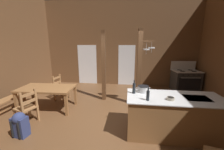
{
  "coord_description": "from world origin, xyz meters",
  "views": [
    {
      "loc": [
        0.52,
        -3.36,
        2.11
      ],
      "look_at": [
        -0.05,
        1.03,
        1.09
      ],
      "focal_mm": 21.61,
      "sensor_mm": 36.0,
      "label": 1
    }
  ],
  "objects_px": {
    "ladderback_chair_near_window": "(27,107)",
    "bottle_short_on_counter": "(148,95)",
    "mixing_bowl_on_counter": "(171,99)",
    "bench_along_left_wall": "(3,105)",
    "stockpot_on_counter": "(143,89)",
    "stove_range": "(185,80)",
    "bottle_tall_on_counter": "(134,88)",
    "ladderback_chair_by_post": "(60,88)",
    "dining_table": "(47,90)",
    "backpack": "(20,124)",
    "kitchen_island": "(173,116)"
  },
  "relations": [
    {
      "from": "ladderback_chair_near_window",
      "to": "bottle_short_on_counter",
      "type": "xyz_separation_m",
      "value": [
        3.09,
        -0.23,
        0.59
      ]
    },
    {
      "from": "mixing_bowl_on_counter",
      "to": "bottle_short_on_counter",
      "type": "bearing_deg",
      "value": -169.68
    },
    {
      "from": "bench_along_left_wall",
      "to": "stockpot_on_counter",
      "type": "distance_m",
      "value": 4.19
    },
    {
      "from": "stove_range",
      "to": "mixing_bowl_on_counter",
      "type": "height_order",
      "value": "stove_range"
    },
    {
      "from": "mixing_bowl_on_counter",
      "to": "bottle_tall_on_counter",
      "type": "relative_size",
      "value": 0.49
    },
    {
      "from": "bench_along_left_wall",
      "to": "mixing_bowl_on_counter",
      "type": "bearing_deg",
      "value": -5.77
    },
    {
      "from": "ladderback_chair_near_window",
      "to": "bottle_short_on_counter",
      "type": "distance_m",
      "value": 3.16
    },
    {
      "from": "stockpot_on_counter",
      "to": "bottle_short_on_counter",
      "type": "bearing_deg",
      "value": -85.02
    },
    {
      "from": "ladderback_chair_near_window",
      "to": "ladderback_chair_by_post",
      "type": "height_order",
      "value": "same"
    },
    {
      "from": "stockpot_on_counter",
      "to": "bottle_tall_on_counter",
      "type": "height_order",
      "value": "bottle_tall_on_counter"
    },
    {
      "from": "stockpot_on_counter",
      "to": "bottle_short_on_counter",
      "type": "distance_m",
      "value": 0.52
    },
    {
      "from": "dining_table",
      "to": "mixing_bowl_on_counter",
      "type": "distance_m",
      "value": 3.68
    },
    {
      "from": "bench_along_left_wall",
      "to": "backpack",
      "type": "bearing_deg",
      "value": -32.96
    },
    {
      "from": "ladderback_chair_near_window",
      "to": "bottle_tall_on_counter",
      "type": "height_order",
      "value": "bottle_tall_on_counter"
    },
    {
      "from": "bottle_tall_on_counter",
      "to": "stockpot_on_counter",
      "type": "bearing_deg",
      "value": 27.96
    },
    {
      "from": "kitchen_island",
      "to": "stove_range",
      "type": "bearing_deg",
      "value": 65.37
    },
    {
      "from": "dining_table",
      "to": "mixing_bowl_on_counter",
      "type": "relative_size",
      "value": 10.56
    },
    {
      "from": "backpack",
      "to": "mixing_bowl_on_counter",
      "type": "xyz_separation_m",
      "value": [
        3.36,
        0.38,
        0.65
      ]
    },
    {
      "from": "stockpot_on_counter",
      "to": "bottle_tall_on_counter",
      "type": "bearing_deg",
      "value": -152.04
    },
    {
      "from": "stove_range",
      "to": "bottle_tall_on_counter",
      "type": "relative_size",
      "value": 3.95
    },
    {
      "from": "bench_along_left_wall",
      "to": "bottle_short_on_counter",
      "type": "relative_size",
      "value": 5.08
    },
    {
      "from": "bottle_short_on_counter",
      "to": "mixing_bowl_on_counter",
      "type": "bearing_deg",
      "value": 10.32
    },
    {
      "from": "stockpot_on_counter",
      "to": "mixing_bowl_on_counter",
      "type": "height_order",
      "value": "stockpot_on_counter"
    },
    {
      "from": "stockpot_on_counter",
      "to": "bench_along_left_wall",
      "type": "bearing_deg",
      "value": 179.34
    },
    {
      "from": "bottle_tall_on_counter",
      "to": "bottle_short_on_counter",
      "type": "distance_m",
      "value": 0.48
    },
    {
      "from": "mixing_bowl_on_counter",
      "to": "bottle_short_on_counter",
      "type": "xyz_separation_m",
      "value": [
        -0.49,
        -0.09,
        0.08
      ]
    },
    {
      "from": "bench_along_left_wall",
      "to": "backpack",
      "type": "relative_size",
      "value": 2.45
    },
    {
      "from": "stockpot_on_counter",
      "to": "bottle_short_on_counter",
      "type": "relative_size",
      "value": 1.18
    },
    {
      "from": "stove_range",
      "to": "stockpot_on_counter",
      "type": "bearing_deg",
      "value": -125.72
    },
    {
      "from": "stockpot_on_counter",
      "to": "mixing_bowl_on_counter",
      "type": "xyz_separation_m",
      "value": [
        0.54,
        -0.42,
        -0.05
      ]
    },
    {
      "from": "kitchen_island",
      "to": "ladderback_chair_near_window",
      "type": "relative_size",
      "value": 2.28
    },
    {
      "from": "backpack",
      "to": "ladderback_chair_by_post",
      "type": "bearing_deg",
      "value": 93.99
    },
    {
      "from": "stove_range",
      "to": "mixing_bowl_on_counter",
      "type": "xyz_separation_m",
      "value": [
        -1.67,
        -3.49,
        0.48
      ]
    },
    {
      "from": "stove_range",
      "to": "backpack",
      "type": "distance_m",
      "value": 6.34
    },
    {
      "from": "ladderback_chair_by_post",
      "to": "mixing_bowl_on_counter",
      "type": "xyz_separation_m",
      "value": [
        3.51,
        -1.8,
        0.51
      ]
    },
    {
      "from": "ladderback_chair_by_post",
      "to": "stockpot_on_counter",
      "type": "bearing_deg",
      "value": -24.81
    },
    {
      "from": "mixing_bowl_on_counter",
      "to": "ladderback_chair_by_post",
      "type": "bearing_deg",
      "value": 152.87
    },
    {
      "from": "ladderback_chair_by_post",
      "to": "backpack",
      "type": "height_order",
      "value": "ladderback_chair_by_post"
    },
    {
      "from": "stove_range",
      "to": "ladderback_chair_by_post",
      "type": "relative_size",
      "value": 1.39
    },
    {
      "from": "bench_along_left_wall",
      "to": "bottle_tall_on_counter",
      "type": "relative_size",
      "value": 4.37
    },
    {
      "from": "dining_table",
      "to": "stockpot_on_counter",
      "type": "distance_m",
      "value": 3.07
    },
    {
      "from": "dining_table",
      "to": "bottle_tall_on_counter",
      "type": "height_order",
      "value": "bottle_tall_on_counter"
    },
    {
      "from": "kitchen_island",
      "to": "ladderback_chair_near_window",
      "type": "xyz_separation_m",
      "value": [
        -3.74,
        -0.04,
        -0.01
      ]
    },
    {
      "from": "kitchen_island",
      "to": "backpack",
      "type": "height_order",
      "value": "kitchen_island"
    },
    {
      "from": "ladderback_chair_by_post",
      "to": "stockpot_on_counter",
      "type": "height_order",
      "value": "stockpot_on_counter"
    },
    {
      "from": "stockpot_on_counter",
      "to": "bottle_tall_on_counter",
      "type": "xyz_separation_m",
      "value": [
        -0.24,
        -0.12,
        0.05
      ]
    },
    {
      "from": "ladderback_chair_by_post",
      "to": "dining_table",
      "type": "bearing_deg",
      "value": -91.04
    },
    {
      "from": "stove_range",
      "to": "backpack",
      "type": "relative_size",
      "value": 2.21
    },
    {
      "from": "ladderback_chair_near_window",
      "to": "stockpot_on_counter",
      "type": "xyz_separation_m",
      "value": [
        3.05,
        0.28,
        0.56
      ]
    },
    {
      "from": "ladderback_chair_near_window",
      "to": "backpack",
      "type": "relative_size",
      "value": 1.59
    }
  ]
}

